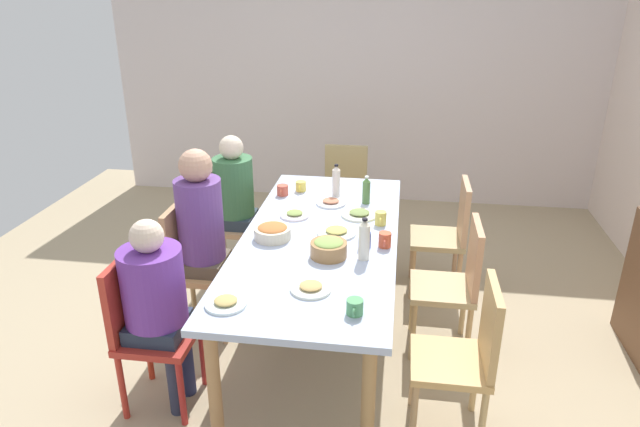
% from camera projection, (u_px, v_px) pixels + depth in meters
% --- Properties ---
extents(ground_plane, '(6.47, 6.47, 0.00)m').
position_uv_depth(ground_plane, '(320.00, 336.00, 3.90)').
color(ground_plane, tan).
extents(wall_left, '(0.12, 5.21, 2.60)m').
position_uv_depth(wall_left, '(358.00, 79.00, 5.91)').
color(wall_left, silver).
rests_on(wall_left, ground_plane).
extents(dining_table, '(2.27, 0.98, 0.76)m').
position_uv_depth(dining_table, '(320.00, 246.00, 3.63)').
color(dining_table, '#AEBCD9').
rests_on(dining_table, ground_plane).
extents(chair_0, '(0.40, 0.40, 0.90)m').
position_uv_depth(chair_0, '(448.00, 231.00, 4.27)').
color(chair_0, tan).
rests_on(chair_0, ground_plane).
extents(chair_1, '(0.40, 0.40, 0.90)m').
position_uv_depth(chair_1, '(193.00, 261.00, 3.81)').
color(chair_1, tan).
rests_on(chair_1, ground_plane).
extents(person_1, '(0.30, 0.30, 1.30)m').
position_uv_depth(person_1, '(202.00, 227.00, 3.70)').
color(person_1, brown).
rests_on(person_1, ground_plane).
extents(chair_2, '(0.40, 0.40, 0.90)m').
position_uv_depth(chair_2, '(226.00, 218.00, 4.51)').
color(chair_2, tan).
rests_on(chair_2, ground_plane).
extents(person_2, '(0.31, 0.31, 1.18)m').
position_uv_depth(person_2, '(236.00, 195.00, 4.42)').
color(person_2, '#362C4F').
rests_on(person_2, ground_plane).
extents(chair_3, '(0.40, 0.40, 0.90)m').
position_uv_depth(chair_3, '(467.00, 352.00, 2.89)').
color(chair_3, tan).
rests_on(chair_3, ground_plane).
extents(chair_4, '(0.40, 0.40, 0.90)m').
position_uv_depth(chair_4, '(456.00, 280.00, 3.58)').
color(chair_4, tan).
rests_on(chair_4, ground_plane).
extents(chair_5, '(0.40, 0.40, 0.90)m').
position_uv_depth(chair_5, '(344.00, 190.00, 5.08)').
color(chair_5, tan).
rests_on(chair_5, ground_plane).
extents(chair_6, '(0.40, 0.40, 0.90)m').
position_uv_depth(chair_6, '(145.00, 324.00, 3.12)').
color(chair_6, '#B02E25').
rests_on(chair_6, ground_plane).
extents(person_6, '(0.34, 0.34, 1.14)m').
position_uv_depth(person_6, '(156.00, 297.00, 3.04)').
color(person_6, navy).
rests_on(person_6, ground_plane).
extents(plate_0, '(0.25, 0.25, 0.04)m').
position_uv_depth(plate_0, '(337.00, 232.00, 3.61)').
color(plate_0, silver).
rests_on(plate_0, dining_table).
extents(plate_1, '(0.22, 0.22, 0.04)m').
position_uv_depth(plate_1, '(311.00, 288.00, 2.97)').
color(plate_1, white).
rests_on(plate_1, dining_table).
extents(plate_2, '(0.25, 0.25, 0.04)m').
position_uv_depth(plate_2, '(359.00, 214.00, 3.89)').
color(plate_2, silver).
rests_on(plate_2, dining_table).
extents(plate_3, '(0.21, 0.21, 0.04)m').
position_uv_depth(plate_3, '(331.00, 202.00, 4.09)').
color(plate_3, white).
rests_on(plate_3, dining_table).
extents(plate_4, '(0.20, 0.20, 0.04)m').
position_uv_depth(plate_4, '(295.00, 214.00, 3.88)').
color(plate_4, white).
rests_on(plate_4, dining_table).
extents(plate_5, '(0.21, 0.21, 0.04)m').
position_uv_depth(plate_5, '(226.00, 303.00, 2.83)').
color(plate_5, white).
rests_on(plate_5, dining_table).
extents(bowl_0, '(0.22, 0.22, 0.11)m').
position_uv_depth(bowl_0, '(329.00, 248.00, 3.31)').
color(bowl_0, '#9A6E40').
rests_on(bowl_0, dining_table).
extents(bowl_1, '(0.23, 0.23, 0.09)m').
position_uv_depth(bowl_1, '(273.00, 232.00, 3.54)').
color(bowl_1, beige).
rests_on(bowl_1, dining_table).
extents(cup_0, '(0.12, 0.08, 0.08)m').
position_uv_depth(cup_0, '(301.00, 186.00, 4.33)').
color(cup_0, '#EACD53').
rests_on(cup_0, dining_table).
extents(cup_1, '(0.11, 0.08, 0.09)m').
position_uv_depth(cup_1, '(385.00, 240.00, 3.43)').
color(cup_1, '#D55333').
rests_on(cup_1, dining_table).
extents(cup_2, '(0.12, 0.08, 0.08)m').
position_uv_depth(cup_2, '(283.00, 190.00, 4.25)').
color(cup_2, '#CB5440').
rests_on(cup_2, dining_table).
extents(cup_3, '(0.11, 0.08, 0.09)m').
position_uv_depth(cup_3, '(381.00, 218.00, 3.74)').
color(cup_3, '#E0CE56').
rests_on(cup_3, dining_table).
extents(cup_4, '(0.12, 0.08, 0.08)m').
position_uv_depth(cup_4, '(355.00, 307.00, 2.74)').
color(cup_4, '#4E955B').
rests_on(cup_4, dining_table).
extents(cup_5, '(0.11, 0.07, 0.10)m').
position_uv_depth(cup_5, '(365.00, 240.00, 3.41)').
color(cup_5, '#3A52A2').
rests_on(cup_5, dining_table).
extents(bottle_0, '(0.06, 0.06, 0.21)m').
position_uv_depth(bottle_0, '(366.00, 191.00, 4.07)').
color(bottle_0, '#4C773C').
rests_on(bottle_0, dining_table).
extents(bottle_1, '(0.07, 0.07, 0.26)m').
position_uv_depth(bottle_1, '(364.00, 240.00, 3.25)').
color(bottle_1, silver).
rests_on(bottle_1, dining_table).
extents(bottle_2, '(0.06, 0.06, 0.25)m').
position_uv_depth(bottle_2, '(336.00, 182.00, 4.19)').
color(bottle_2, silver).
rests_on(bottle_2, dining_table).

